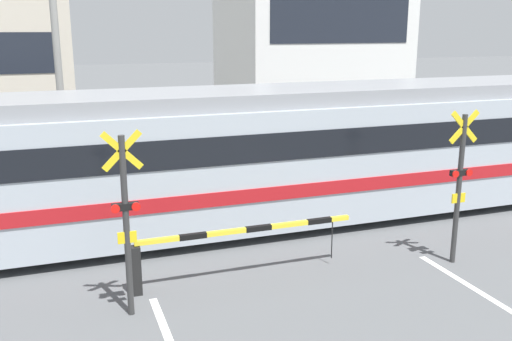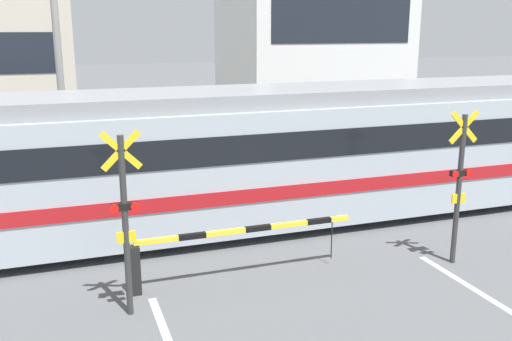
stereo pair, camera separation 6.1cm
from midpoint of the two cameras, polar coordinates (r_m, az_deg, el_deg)
name	(u,v)px [view 1 (the left image)]	position (r m, az deg, el deg)	size (l,w,h in m)	color
rail_track_near	(257,233)	(13.91, -0.07, -6.28)	(50.00, 0.10, 0.08)	gray
rail_track_far	(238,215)	(15.19, -1.90, -4.50)	(50.00, 0.10, 0.08)	gray
commuter_train	(223,157)	(13.87, -3.49, 1.40)	(21.16, 2.93, 3.45)	#ADB7C1
crossing_barrier_near	(205,246)	(11.14, -5.27, -7.52)	(4.54, 0.20, 1.07)	black
crossing_barrier_far	(271,163)	(17.74, 1.43, 0.76)	(4.54, 0.20, 1.07)	black
crossing_signal_left	(126,216)	(9.85, -13.06, -4.48)	(0.68, 0.15, 3.27)	#333333
crossing_signal_right	(459,181)	(12.52, 19.55, -0.96)	(0.68, 0.15, 3.27)	#333333
pedestrian	(200,149)	(18.73, -5.76, 2.17)	(0.38, 0.23, 1.78)	brown
building_right_of_street	(309,31)	(28.12, 5.30, 13.68)	(7.77, 6.46, 9.40)	white
utility_pole_streetside	(57,55)	(18.62, -19.35, 10.86)	(0.22, 0.22, 8.16)	gray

